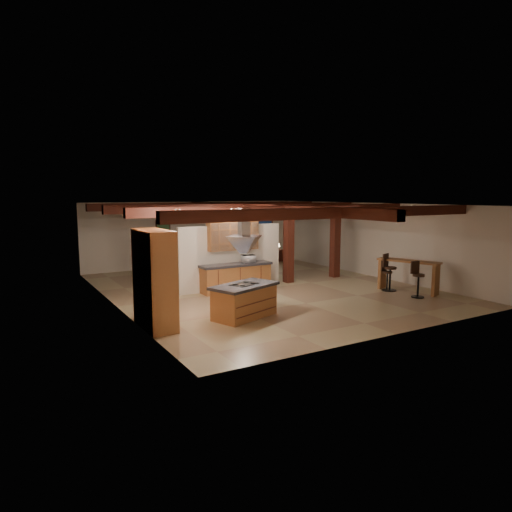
{
  "coord_description": "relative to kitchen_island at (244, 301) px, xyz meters",
  "views": [
    {
      "loc": [
        -8.04,
        -13.22,
        3.26
      ],
      "look_at": [
        0.01,
        0.5,
        1.08
      ],
      "focal_mm": 32.0,
      "sensor_mm": 36.0,
      "label": 1
    }
  ],
  "objects": [
    {
      "name": "ground",
      "position": [
        2.35,
        2.92,
        -0.46
      ],
      "size": [
        12.0,
        12.0,
        0.0
      ],
      "primitive_type": "plane",
      "color": "tan",
      "rests_on": "ground"
    },
    {
      "name": "room_walls",
      "position": [
        2.35,
        2.92,
        1.32
      ],
      "size": [
        12.0,
        12.0,
        12.0
      ],
      "color": "beige",
      "rests_on": "ground"
    },
    {
      "name": "ceiling_beams",
      "position": [
        2.35,
        2.92,
        2.3
      ],
      "size": [
        10.0,
        12.0,
        0.28
      ],
      "color": "#3B170E",
      "rests_on": "room_walls"
    },
    {
      "name": "timber_posts",
      "position": [
        4.85,
        3.42,
        1.31
      ],
      "size": [
        2.5,
        0.3,
        2.9
      ],
      "color": "#3B170E",
      "rests_on": "ground"
    },
    {
      "name": "partition_wall",
      "position": [
        1.35,
        3.42,
        0.64
      ],
      "size": [
        3.8,
        0.18,
        2.2
      ],
      "primitive_type": "cube",
      "color": "beige",
      "rests_on": "ground"
    },
    {
      "name": "pantry_cabinet",
      "position": [
        -2.31,
        0.32,
        0.74
      ],
      "size": [
        0.67,
        1.6,
        2.4
      ],
      "color": "#975F31",
      "rests_on": "ground"
    },
    {
      "name": "back_counter",
      "position": [
        1.35,
        3.03,
        0.02
      ],
      "size": [
        2.5,
        0.66,
        0.94
      ],
      "color": "#975F31",
      "rests_on": "ground"
    },
    {
      "name": "upper_display_cabinet",
      "position": [
        1.35,
        3.23,
        1.39
      ],
      "size": [
        1.8,
        0.36,
        0.95
      ],
      "color": "#975F31",
      "rests_on": "partition_wall"
    },
    {
      "name": "range_hood",
      "position": [
        0.0,
        0.0,
        1.33
      ],
      "size": [
        1.1,
        1.1,
        1.4
      ],
      "color": "silver",
      "rests_on": "room_walls"
    },
    {
      "name": "back_windows",
      "position": [
        5.15,
        8.85,
        1.04
      ],
      "size": [
        2.7,
        0.07,
        1.7
      ],
      "color": "#3B170E",
      "rests_on": "room_walls"
    },
    {
      "name": "framed_art",
      "position": [
        0.85,
        8.85,
        1.24
      ],
      "size": [
        0.65,
        0.05,
        0.85
      ],
      "color": "#3B170E",
      "rests_on": "room_walls"
    },
    {
      "name": "recessed_cans",
      "position": [
        -0.18,
        0.99,
        2.41
      ],
      "size": [
        3.16,
        2.46,
        0.03
      ],
      "color": "silver",
      "rests_on": "room_walls"
    },
    {
      "name": "kitchen_island",
      "position": [
        0.0,
        0.0,
        0.0
      ],
      "size": [
        2.05,
        1.54,
        0.91
      ],
      "color": "#975F31",
      "rests_on": "ground"
    },
    {
      "name": "dining_table",
      "position": [
        2.84,
        5.55,
        -0.15
      ],
      "size": [
        1.98,
        1.54,
        0.61
      ],
      "primitive_type": "imported",
      "rotation": [
        0.0,
        0.0,
        -0.37
      ],
      "color": "#412210",
      "rests_on": "ground"
    },
    {
      "name": "sofa",
      "position": [
        5.49,
        8.16,
        -0.19
      ],
      "size": [
        1.96,
        1.14,
        0.54
      ],
      "primitive_type": "imported",
      "rotation": [
        0.0,
        0.0,
        3.39
      ],
      "color": "black",
      "rests_on": "ground"
    },
    {
      "name": "microwave",
      "position": [
        1.84,
        3.03,
        0.61
      ],
      "size": [
        0.48,
        0.36,
        0.25
      ],
      "primitive_type": "imported",
      "rotation": [
        0.0,
        0.0,
        3.01
      ],
      "color": "silver",
      "rests_on": "back_counter"
    },
    {
      "name": "bar_counter",
      "position": [
        6.25,
        0.03,
        0.27
      ],
      "size": [
        1.14,
        2.09,
        1.07
      ],
      "color": "#975F31",
      "rests_on": "ground"
    },
    {
      "name": "side_table",
      "position": [
        6.29,
        8.07,
        -0.17
      ],
      "size": [
        0.52,
        0.52,
        0.57
      ],
      "primitive_type": "cube",
      "rotation": [
        0.0,
        0.0,
        0.17
      ],
      "color": "#3B170E",
      "rests_on": "ground"
    },
    {
      "name": "table_lamp",
      "position": [
        6.29,
        8.07,
        0.33
      ],
      "size": [
        0.26,
        0.26,
        0.31
      ],
      "color": "black",
      "rests_on": "side_table"
    },
    {
      "name": "bar_stool_a",
      "position": [
        5.86,
        -0.69,
        0.12
      ],
      "size": [
        0.4,
        0.4,
        1.14
      ],
      "color": "black",
      "rests_on": "ground"
    },
    {
      "name": "bar_stool_b",
      "position": [
        5.84,
        0.48,
        0.18
      ],
      "size": [
        0.46,
        0.47,
        1.24
      ],
      "color": "black",
      "rests_on": "ground"
    },
    {
      "name": "bar_stool_c",
      "position": [
        5.77,
        0.52,
        0.06
      ],
      "size": [
        0.35,
        0.37,
        1.01
      ],
      "color": "black",
      "rests_on": "ground"
    },
    {
      "name": "dining_chairs",
      "position": [
        2.84,
        5.55,
        0.09
      ],
      "size": [
        2.07,
        2.07,
        1.07
      ],
      "color": "#3B170E",
      "rests_on": "ground"
    }
  ]
}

